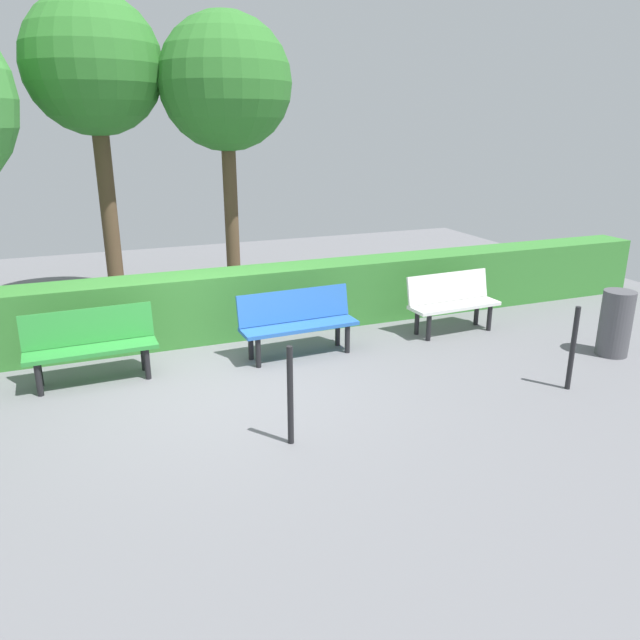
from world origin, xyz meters
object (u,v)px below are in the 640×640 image
object	(u,v)px
bench_white	(452,300)
tree_mid	(93,68)
tree_near	(225,85)
bench_green	(91,342)
trash_bin	(616,323)
bench_blue	(297,320)

from	to	relation	value
bench_white	tree_mid	distance (m)	6.37
tree_near	tree_mid	world-z (taller)	tree_mid
bench_white	bench_green	world-z (taller)	bench_green
tree_mid	tree_near	bearing A→B (deg)	166.46
bench_green	tree_mid	bearing A→B (deg)	-101.18
tree_mid	trash_bin	world-z (taller)	tree_mid
tree_near	trash_bin	bearing A→B (deg)	133.59
bench_blue	tree_mid	size ratio (longest dim) A/B	0.33
bench_green	bench_blue	bearing A→B (deg)	175.80
bench_blue	bench_green	distance (m)	2.57
tree_near	tree_mid	size ratio (longest dim) A/B	0.95
tree_mid	trash_bin	xyz separation A→B (m)	(-5.97, 4.74, -3.29)
tree_mid	trash_bin	size ratio (longest dim) A/B	5.48
bench_green	tree_mid	world-z (taller)	tree_mid
bench_green	trash_bin	xyz separation A→B (m)	(-6.46, 1.65, -0.04)
tree_near	trash_bin	xyz separation A→B (m)	(-4.08, 4.28, -3.07)
trash_bin	bench_white	bearing A→B (deg)	-47.79
bench_green	tree_mid	distance (m)	4.51
bench_white	bench_blue	xyz separation A→B (m)	(2.43, 0.06, 0.00)
trash_bin	tree_mid	bearing A→B (deg)	-38.43
bench_green	tree_near	world-z (taller)	tree_near
trash_bin	tree_near	bearing A→B (deg)	-46.41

